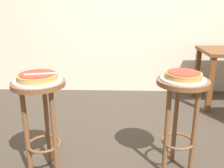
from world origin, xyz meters
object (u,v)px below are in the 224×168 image
Objects in this scene: stool_foreground at (41,108)px; serving_plate_foreground at (38,80)px; pizza_foreground at (38,77)px; serving_plate_middle at (183,79)px; stool_middle at (181,105)px; pizza_server_knife at (41,74)px; pizza_middle at (184,75)px.

stool_foreground is 0.21m from serving_plate_foreground.
serving_plate_middle is (1.04, 0.07, -0.03)m from pizza_foreground.
pizza_foreground reaches higher than stool_middle.
stool_middle is at bearing 0.00° from serving_plate_middle.
stool_middle is 0.21m from serving_plate_middle.
serving_plate_middle is (1.04, 0.07, 0.21)m from stool_foreground.
pizza_server_knife is (0.03, -0.02, 0.26)m from stool_foreground.
pizza_middle is at bearing 0.00° from serving_plate_middle.
serving_plate_middle is at bearing 4.00° from serving_plate_foreground.
serving_plate_middle reaches higher than stool_middle.
pizza_middle is (1.04, 0.07, 0.03)m from serving_plate_foreground.
pizza_middle reaches higher than stool_foreground.
serving_plate_middle is at bearing 0.00° from stool_middle.
pizza_server_knife is at bearing -33.69° from stool_foreground.
pizza_foreground is 1.07m from stool_middle.
serving_plate_middle is 1.01m from pizza_server_knife.
serving_plate_middle is 0.03m from pizza_middle.
serving_plate_middle reaches higher than stool_foreground.
serving_plate_middle is (0.00, 0.00, 0.21)m from stool_middle.
pizza_middle reaches higher than serving_plate_middle.
stool_foreground is 0.24m from pizza_foreground.
pizza_server_knife reaches higher than stool_foreground.
pizza_foreground reaches higher than serving_plate_foreground.
serving_plate_middle is 1.24× the size of pizza_middle.
serving_plate_middle is at bearing 4.00° from pizza_foreground.
serving_plate_foreground is 1.55× the size of pizza_server_knife.
stool_middle is at bearing 0.00° from pizza_middle.
pizza_foreground is 1.09× the size of pizza_middle.
pizza_middle is 1.01m from pizza_server_knife.
pizza_foreground is 1.30× the size of pizza_server_knife.
pizza_middle is (0.00, 0.00, 0.24)m from stool_middle.
stool_middle is 1.05m from pizza_server_knife.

